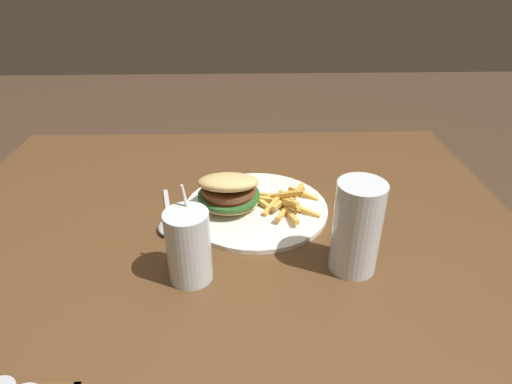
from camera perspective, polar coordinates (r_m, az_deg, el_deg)
The scene contains 5 objects.
dining_table at distance 0.84m, azimuth -3.65°, elevation -17.30°, with size 1.20×1.27×0.71m.
meal_plate_near at distance 0.90m, azimuth -1.76°, elevation -0.96°, with size 0.31×0.31×0.11m.
beer_glass at distance 0.74m, azimuth 13.27°, elevation -4.77°, with size 0.08×0.08×0.17m.
juice_glass at distance 0.72m, azimuth -8.93°, elevation -7.52°, with size 0.07×0.07×0.17m.
spoon at distance 0.87m, azimuth -11.37°, elevation -4.40°, with size 0.07×0.20×0.02m.
Camera 1 is at (-0.03, 0.56, 1.21)m, focal length 30.00 mm.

